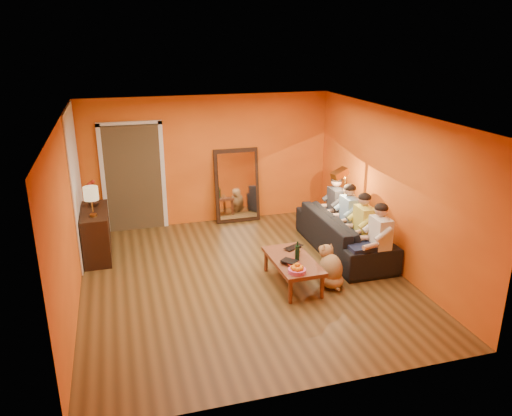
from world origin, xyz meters
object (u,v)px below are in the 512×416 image
object	(u,v)px
person_far_right	(336,207)
tumbler	(298,253)
coffee_table	(293,272)
person_mid_right	(349,217)
table_lamp	(92,202)
laptop	(296,248)
mirror_frame	(237,185)
dog	(331,266)
person_mid_left	(363,228)
person_far_left	(380,240)
sofa	(344,233)
floor_lamp	(344,208)
wine_bottle	(297,251)
vase	(94,201)
sideboard	(96,234)

from	to	relation	value
person_far_right	tumbler	size ratio (longest dim) A/B	12.45
coffee_table	person_mid_right	world-z (taller)	person_mid_right
table_lamp	laptop	world-z (taller)	table_lamp
mirror_frame	coffee_table	bearing A→B (deg)	-87.26
dog	person_mid_left	distance (m)	1.15
person_far_left	tumbler	size ratio (longest dim) A/B	12.45
sofa	person_mid_right	world-z (taller)	person_mid_right
coffee_table	sofa	bearing A→B (deg)	33.69
floor_lamp	person_far_right	size ratio (longest dim) A/B	1.18
dog	person_far_right	size ratio (longest dim) A/B	0.54
wine_bottle	vase	world-z (taller)	vase
floor_lamp	person_mid_right	world-z (taller)	floor_lamp
sideboard	table_lamp	bearing A→B (deg)	-90.00
table_lamp	sofa	bearing A→B (deg)	-9.32
mirror_frame	dog	xyz separation A→B (m)	(0.70, -3.20, -0.43)
person_mid_left	sofa	bearing A→B (deg)	106.11
dog	wine_bottle	distance (m)	0.58
mirror_frame	wine_bottle	world-z (taller)	mirror_frame
sideboard	floor_lamp	world-z (taller)	floor_lamp
coffee_table	wine_bottle	world-z (taller)	wine_bottle
person_far_left	tumbler	bearing A→B (deg)	171.56
coffee_table	person_far_left	distance (m)	1.49
mirror_frame	person_mid_left	size ratio (longest dim) A/B	1.25
sofa	tumbler	size ratio (longest dim) A/B	24.46
floor_lamp	dog	world-z (taller)	floor_lamp
wine_bottle	tumbler	distance (m)	0.21
dog	person_far_right	world-z (taller)	person_far_right
tumbler	sofa	bearing A→B (deg)	34.15
person_far_right	table_lamp	bearing A→B (deg)	179.40
table_lamp	floor_lamp	size ratio (longest dim) A/B	0.35
coffee_table	tumbler	xyz separation A→B (m)	(0.12, 0.12, 0.26)
laptop	mirror_frame	bearing A→B (deg)	70.02
tumbler	person_far_left	bearing A→B (deg)	-8.44
table_lamp	person_far_right	size ratio (longest dim) A/B	0.42
table_lamp	coffee_table	bearing A→B (deg)	-28.91
vase	sofa	bearing A→B (deg)	-16.37
person_far_right	laptop	size ratio (longest dim) A/B	3.49
sofa	person_far_left	xyz separation A→B (m)	(0.13, -1.00, 0.26)
wine_bottle	coffee_table	bearing A→B (deg)	135.00
sideboard	sofa	size ratio (longest dim) A/B	0.49
coffee_table	vase	size ratio (longest dim) A/B	6.38
mirror_frame	person_far_left	xyz separation A→B (m)	(1.58, -3.08, -0.15)
mirror_frame	table_lamp	distance (m)	3.13
sofa	floor_lamp	size ratio (longest dim) A/B	1.67
coffee_table	dog	bearing A→B (deg)	-21.90
wine_bottle	tumbler	world-z (taller)	wine_bottle
person_far_left	laptop	size ratio (longest dim) A/B	3.49
mirror_frame	table_lamp	world-z (taller)	mirror_frame
sideboard	vase	distance (m)	0.58
person_far_right	sofa	bearing A→B (deg)	-101.31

